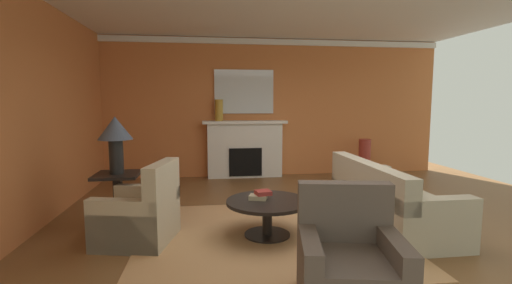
{
  "coord_description": "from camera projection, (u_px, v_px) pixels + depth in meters",
  "views": [
    {
      "loc": [
        -1.38,
        -4.45,
        1.65
      ],
      "look_at": [
        -0.61,
        1.19,
        1.0
      ],
      "focal_mm": 25.35,
      "sensor_mm": 36.0,
      "label": 1
    }
  ],
  "objects": [
    {
      "name": "armchair_near_window",
      "position": [
        140.0,
        216.0,
        4.22
      ],
      "size": [
        0.96,
        0.96,
        0.95
      ],
      "color": "#C1B293",
      "rests_on": "ground_plane"
    },
    {
      "name": "crown_moulding",
      "position": [
        270.0,
        42.0,
        7.74
      ],
      "size": [
        7.66,
        0.08,
        0.12
      ],
      "primitive_type": "cube",
      "color": "white"
    },
    {
      "name": "fireplace",
      "position": [
        245.0,
        151.0,
        7.8
      ],
      "size": [
        1.8,
        0.35,
        1.23
      ],
      "color": "white",
      "rests_on": "ground_plane"
    },
    {
      "name": "vase_tall_corner",
      "position": [
        364.0,
        158.0,
        7.87
      ],
      "size": [
        0.26,
        0.26,
        0.83
      ],
      "primitive_type": "cylinder",
      "color": "#9E3328",
      "rests_on": "ground_plane"
    },
    {
      "name": "side_table",
      "position": [
        118.0,
        196.0,
        4.78
      ],
      "size": [
        0.56,
        0.56,
        0.7
      ],
      "color": "black",
      "rests_on": "ground_plane"
    },
    {
      "name": "mantel_mirror",
      "position": [
        244.0,
        92.0,
        7.78
      ],
      "size": [
        1.27,
        0.04,
        0.94
      ],
      "primitive_type": "cube",
      "color": "silver"
    },
    {
      "name": "area_rug",
      "position": [
        267.0,
        235.0,
        4.43
      ],
      "size": [
        3.07,
        2.75,
        0.01
      ],
      "primitive_type": "cube",
      "color": "tan",
      "rests_on": "ground_plane"
    },
    {
      "name": "coffee_table",
      "position": [
        267.0,
        209.0,
        4.39
      ],
      "size": [
        1.0,
        1.0,
        0.45
      ],
      "color": "black",
      "rests_on": "ground_plane"
    },
    {
      "name": "wall_fireplace",
      "position": [
        270.0,
        108.0,
        7.98
      ],
      "size": [
        7.66,
        0.12,
        2.99
      ],
      "primitive_type": "cube",
      "color": "#CC723D",
      "rests_on": "ground_plane"
    },
    {
      "name": "ground_plane",
      "position": [
        314.0,
        227.0,
        4.76
      ],
      "size": [
        9.18,
        9.18,
        0.0
      ],
      "primitive_type": "plane",
      "color": "brown"
    },
    {
      "name": "armchair_facing_fireplace",
      "position": [
        349.0,
        268.0,
        2.91
      ],
      "size": [
        0.94,
        0.94,
        0.95
      ],
      "color": "brown",
      "rests_on": "ground_plane"
    },
    {
      "name": "sofa",
      "position": [
        388.0,
        203.0,
        4.8
      ],
      "size": [
        0.91,
        2.11,
        0.85
      ],
      "color": "#BCB299",
      "rests_on": "ground_plane"
    },
    {
      "name": "wall_window",
      "position": [
        24.0,
        114.0,
        4.4
      ],
      "size": [
        0.12,
        7.38,
        2.99
      ],
      "primitive_type": "cube",
      "color": "#CC723D",
      "rests_on": "ground_plane"
    },
    {
      "name": "vase_mantel_left",
      "position": [
        219.0,
        110.0,
        7.58
      ],
      "size": [
        0.17,
        0.17,
        0.45
      ],
      "primitive_type": "cylinder",
      "color": "#B7892D",
      "rests_on": "fireplace"
    },
    {
      "name": "book_red_cover",
      "position": [
        258.0,
        197.0,
        4.42
      ],
      "size": [
        0.25,
        0.22,
        0.05
      ],
      "primitive_type": "cube",
      "rotation": [
        0.0,
        0.0,
        -0.31
      ],
      "color": "tan",
      "rests_on": "coffee_table"
    },
    {
      "name": "book_art_folio",
      "position": [
        263.0,
        193.0,
        4.42
      ],
      "size": [
        0.21,
        0.2,
        0.05
      ],
      "primitive_type": "cube",
      "rotation": [
        0.0,
        0.0,
        0.2
      ],
      "color": "maroon",
      "rests_on": "coffee_table"
    },
    {
      "name": "table_lamp",
      "position": [
        115.0,
        134.0,
        4.69
      ],
      "size": [
        0.44,
        0.44,
        0.75
      ],
      "color": "black",
      "rests_on": "side_table"
    }
  ]
}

